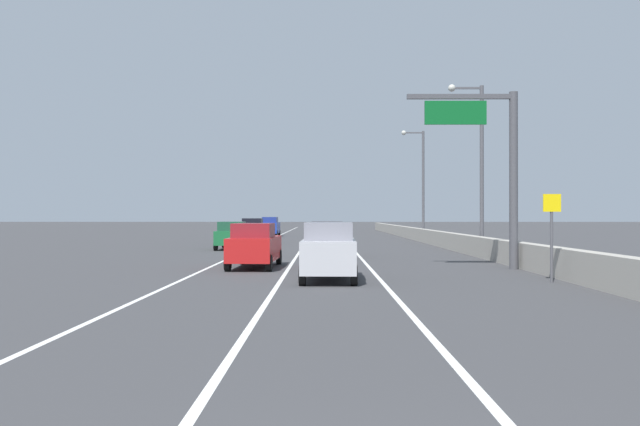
% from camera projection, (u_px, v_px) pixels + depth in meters
% --- Properties ---
extents(ground_plane, '(320.00, 320.00, 0.00)m').
position_uv_depth(ground_plane, '(328.00, 237.00, 67.90)').
color(ground_plane, '#38383A').
extents(lane_stripe_left, '(0.16, 130.00, 0.00)m').
position_uv_depth(lane_stripe_left, '(269.00, 240.00, 58.92)').
color(lane_stripe_left, silver).
rests_on(lane_stripe_left, ground_plane).
extents(lane_stripe_center, '(0.16, 130.00, 0.00)m').
position_uv_depth(lane_stripe_center, '(307.00, 240.00, 58.91)').
color(lane_stripe_center, silver).
rests_on(lane_stripe_center, ground_plane).
extents(lane_stripe_right, '(0.16, 130.00, 0.00)m').
position_uv_depth(lane_stripe_right, '(345.00, 240.00, 58.89)').
color(lane_stripe_right, silver).
rests_on(lane_stripe_right, ground_plane).
extents(jersey_barrier_right, '(0.60, 120.00, 1.10)m').
position_uv_depth(jersey_barrier_right, '(450.00, 241.00, 43.86)').
color(jersey_barrier_right, '#9E998E').
rests_on(jersey_barrier_right, ground_plane).
extents(overhead_sign_gantry, '(4.68, 0.36, 7.50)m').
position_uv_depth(overhead_sign_gantry, '(496.00, 157.00, 27.25)').
color(overhead_sign_gantry, '#47474C').
rests_on(overhead_sign_gantry, ground_plane).
extents(speed_advisory_sign, '(0.60, 0.11, 3.00)m').
position_uv_depth(speed_advisory_sign, '(552.00, 231.00, 21.86)').
color(speed_advisory_sign, '#4C4C51').
rests_on(speed_advisory_sign, ground_plane).
extents(lamp_post_right_second, '(2.14, 0.44, 10.16)m').
position_uv_depth(lamp_post_right_second, '(478.00, 156.00, 38.83)').
color(lamp_post_right_second, '#4C4C51').
rests_on(lamp_post_right_second, ground_plane).
extents(lamp_post_right_third, '(2.14, 0.44, 10.16)m').
position_uv_depth(lamp_post_right_third, '(420.00, 177.00, 59.84)').
color(lamp_post_right_third, '#4C4C51').
rests_on(lamp_post_right_third, ground_plane).
extents(car_black_0, '(1.91, 4.55, 2.03)m').
position_uv_depth(car_black_0, '(253.00, 230.00, 54.22)').
color(car_black_0, black).
rests_on(car_black_0, ground_plane).
extents(car_green_1, '(2.02, 4.82, 1.86)m').
position_uv_depth(car_green_1, '(233.00, 235.00, 43.43)').
color(car_green_1, '#196033').
rests_on(car_green_1, ground_plane).
extents(car_red_2, '(2.06, 4.83, 1.94)m').
position_uv_depth(car_red_2, '(255.00, 245.00, 28.02)').
color(car_red_2, red).
rests_on(car_red_2, ground_plane).
extents(car_blue_3, '(1.89, 4.68, 2.10)m').
position_uv_depth(car_blue_3, '(270.00, 227.00, 70.27)').
color(car_blue_3, '#1E389E').
rests_on(car_blue_3, ground_plane).
extents(car_silver_4, '(1.98, 4.41, 2.03)m').
position_uv_depth(car_silver_4, '(329.00, 252.00, 22.54)').
color(car_silver_4, '#B7B7BC').
rests_on(car_silver_4, ground_plane).
extents(car_gray_5, '(2.03, 4.27, 1.96)m').
position_uv_depth(car_gray_5, '(328.00, 239.00, 35.37)').
color(car_gray_5, slate).
rests_on(car_gray_5, ground_plane).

